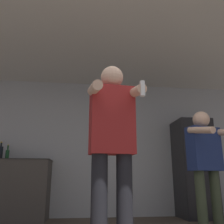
# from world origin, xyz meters

# --- Properties ---
(wall_back) EXTENTS (7.00, 0.06, 2.55)m
(wall_back) POSITION_xyz_m (0.00, 3.18, 1.27)
(wall_back) COLOR #B2B7BC
(wall_back) RESTS_ON ground_plane
(ceiling_slab) EXTENTS (7.00, 3.67, 0.05)m
(ceiling_slab) POSITION_xyz_m (0.00, 1.58, 2.57)
(ceiling_slab) COLOR silver
(ceiling_slab) RESTS_ON wall_back
(refrigerator) EXTENTS (0.61, 0.66, 1.75)m
(refrigerator) POSITION_xyz_m (1.53, 2.84, 0.87)
(refrigerator) COLOR #262628
(refrigerator) RESTS_ON ground_plane
(counter) EXTENTS (1.53, 0.59, 0.99)m
(counter) POSITION_xyz_m (-1.82, 2.87, 0.50)
(counter) COLOR #47423D
(counter) RESTS_ON ground_plane
(bottle_dark_rum) EXTENTS (0.06, 0.06, 0.26)m
(bottle_dark_rum) POSITION_xyz_m (-1.82, 2.89, 1.09)
(bottle_dark_rum) COLOR #194723
(bottle_dark_rum) RESTS_ON counter
(bottle_red_label) EXTENTS (0.08, 0.08, 0.31)m
(bottle_red_label) POSITION_xyz_m (-1.93, 2.89, 1.11)
(bottle_red_label) COLOR black
(bottle_red_label) RESTS_ON counter
(person_woman_foreground) EXTENTS (0.53, 0.48, 1.76)m
(person_woman_foreground) POSITION_xyz_m (-0.24, 0.67, 1.00)
(person_woman_foreground) COLOR black
(person_woman_foreground) RESTS_ON ground_plane
(person_man_side) EXTENTS (0.59, 0.63, 1.57)m
(person_man_side) POSITION_xyz_m (1.09, 1.51, 0.94)
(person_man_side) COLOR #38422D
(person_man_side) RESTS_ON ground_plane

